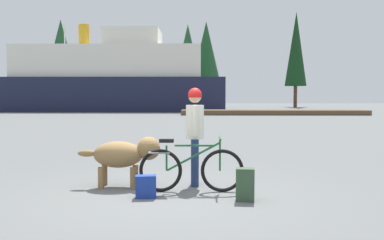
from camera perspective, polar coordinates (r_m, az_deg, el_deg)
The scene contains 13 objects.
ground_plane at distance 6.95m, azimuth -3.28°, elevation -10.11°, with size 160.00×160.00×0.00m, color #595B5B.
bicycle at distance 7.13m, azimuth -0.19°, elevation -6.56°, with size 1.75×0.44×0.91m.
person_cyclist at distance 7.58m, azimuth 0.39°, elevation -0.89°, with size 0.32×0.53×1.75m.
dog at distance 7.59m, azimuth -9.02°, elevation -4.54°, with size 1.46×0.54×0.89m.
backpack at distance 6.63m, azimuth 7.11°, elevation -8.57°, with size 0.28×0.20×0.50m, color #334C33.
handbag_pannier at distance 6.82m, azimuth -6.20°, elevation -8.85°, with size 0.32×0.18×0.36m, color navy.
dock_pier at distance 35.90m, azimuth 10.84°, elevation 1.01°, with size 15.24×2.53×0.40m, color brown.
ferry_boat at distance 45.56m, azimuth -10.63°, elevation 5.24°, with size 23.40×8.67×8.98m.
sailboat_moored at distance 51.48m, azimuth -16.54°, elevation 1.95°, with size 8.41×2.35×9.71m.
pine_tree_far_left at distance 59.20m, azimuth -17.12°, elevation 8.69°, with size 4.39×4.39×11.54m.
pine_tree_center at distance 56.46m, azimuth -0.56°, elevation 8.91°, with size 3.55×3.55×10.89m.
pine_tree_far_right at distance 59.71m, azimuth 13.75°, elevation 9.17°, with size 2.90×2.90×12.79m.
pine_tree_mid_back at distance 60.39m, azimuth 1.91°, elevation 8.93°, with size 4.17×4.17×11.95m.
Camera 1 is at (0.49, -6.74, 1.61)m, focal length 39.84 mm.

